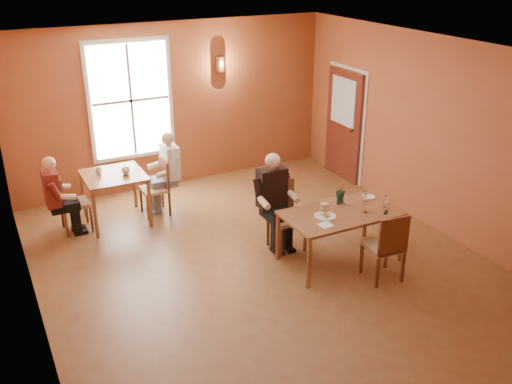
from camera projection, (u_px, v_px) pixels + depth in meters
name	position (u px, v px, depth m)	size (l,w,h in m)	color
ground	(262.00, 264.00, 8.15)	(6.00, 7.00, 0.01)	brown
wall_back	(174.00, 106.00, 10.42)	(6.00, 0.04, 3.00)	brown
wall_front	(460.00, 301.00, 4.70)	(6.00, 0.04, 3.00)	brown
wall_left	(23.00, 210.00, 6.30)	(0.04, 7.00, 3.00)	brown
wall_right	(434.00, 135.00, 8.81)	(0.04, 7.00, 3.00)	brown
ceiling	(263.00, 52.00, 6.96)	(6.00, 7.00, 0.04)	white
window	(131.00, 101.00, 9.96)	(1.36, 0.10, 1.96)	white
door	(343.00, 125.00, 10.84)	(0.12, 1.04, 2.10)	maroon
wall_sconce	(220.00, 64.00, 10.43)	(0.16, 0.16, 0.28)	brown
main_table	(340.00, 236.00, 8.12)	(1.63, 0.92, 0.76)	brown
chair_diner_main	(287.00, 217.00, 8.39)	(0.45, 0.45, 1.02)	#492514
diner_main	(288.00, 207.00, 8.30)	(0.56, 0.56, 1.39)	black
chair_empty	(384.00, 245.00, 7.64)	(0.44, 0.44, 1.00)	brown
plate_food	(325.00, 216.00, 7.82)	(0.30, 0.30, 0.04)	white
sandwich	(324.00, 208.00, 7.95)	(0.09, 0.09, 0.11)	#DDAC71
goblet_a	(364.00, 196.00, 8.24)	(0.07, 0.07, 0.18)	silver
goblet_b	(385.00, 201.00, 8.07)	(0.08, 0.08, 0.19)	white
goblet_c	(366.00, 206.00, 7.92)	(0.08, 0.08, 0.19)	white
menu_stand	(340.00, 197.00, 8.19)	(0.12, 0.06, 0.20)	#24422F
knife	(351.00, 219.00, 7.76)	(0.21, 0.02, 0.00)	white
napkin	(326.00, 225.00, 7.60)	(0.18, 0.18, 0.01)	white
side_plate	(369.00, 197.00, 8.43)	(0.18, 0.18, 0.01)	white
sunglasses	(386.00, 212.00, 7.95)	(0.13, 0.04, 0.02)	black
second_table	(116.00, 198.00, 9.26)	(0.95, 0.95, 0.83)	brown
chair_diner_white	(154.00, 188.00, 9.51)	(0.42, 0.42, 0.94)	#5B3517
diner_white	(155.00, 177.00, 9.45)	(0.53, 0.53, 1.32)	silver
chair_diner_maroon	(75.00, 202.00, 8.96)	(0.43, 0.43, 0.96)	#592C15
diner_maroon	(71.00, 193.00, 8.89)	(0.51, 0.51, 1.27)	maroon
cup_a	(126.00, 171.00, 9.08)	(0.14, 0.14, 0.11)	silver
cup_b	(99.00, 171.00, 9.09)	(0.11, 0.11, 0.10)	silver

